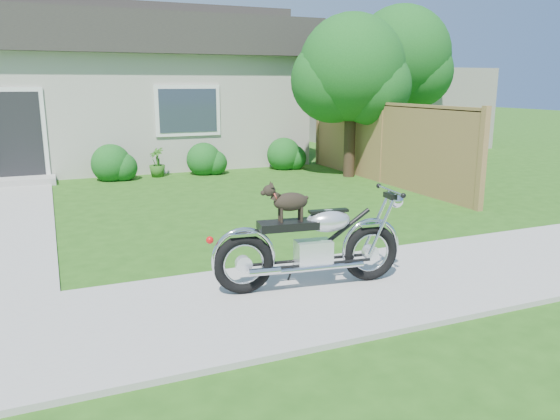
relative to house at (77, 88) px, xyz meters
The scene contains 10 objects.
ground 12.19m from the house, 89.99° to the right, with size 80.00×80.00×0.00m, color #235114.
sidewalk 12.18m from the house, 89.99° to the right, with size 24.00×2.20×0.04m, color #9E9B93.
walkway 7.47m from the house, 102.09° to the right, with size 1.20×8.00×0.03m, color #9E9B93.
house is the anchor object (origin of this frame).
fence 8.96m from the house, 44.74° to the right, with size 0.12×6.62×1.90m.
tree_near 8.13m from the house, 41.11° to the right, with size 2.63×2.57×3.94m.
tree_far 9.92m from the house, 14.11° to the right, with size 3.04×3.04×4.66m.
shrub_row 4.14m from the house, 69.23° to the right, with size 8.89×0.94×0.94m.
potted_plant_right 4.19m from the house, 65.56° to the right, with size 0.41×0.41×0.73m, color #295D19.
motorcycle_with_dog 12.07m from the house, 81.63° to the right, with size 2.22×0.61×1.19m.
Camera 1 is at (-0.87, -5.08, 2.29)m, focal length 35.00 mm.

